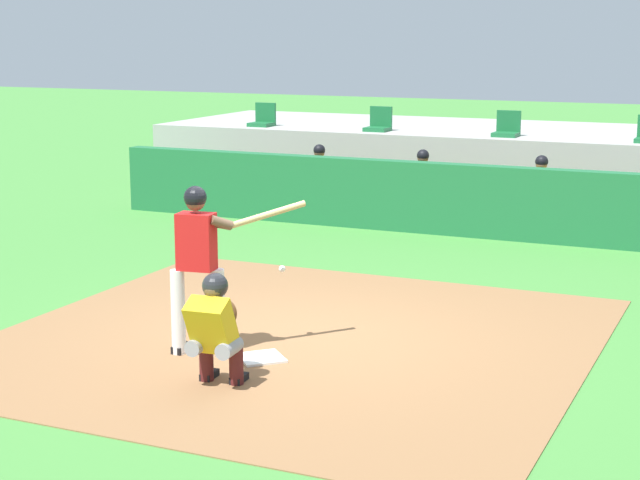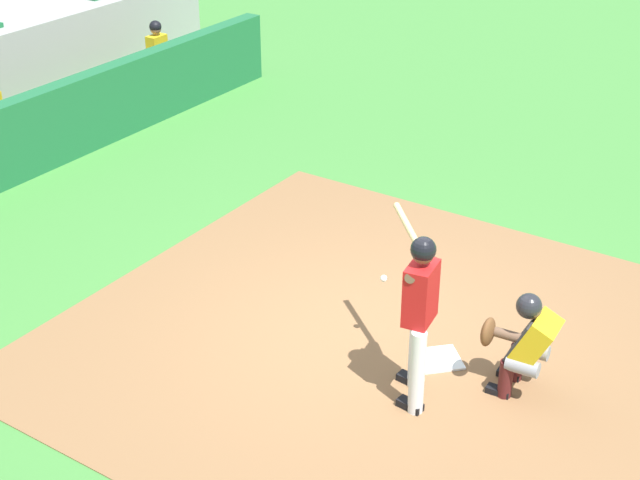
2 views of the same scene
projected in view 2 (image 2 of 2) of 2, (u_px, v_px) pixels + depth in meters
The scene contains 6 objects.
ground_plane at pixel (373, 337), 10.23m from camera, with size 80.00×80.00×0.00m, color #428438.
dirt_infield at pixel (373, 337), 10.23m from camera, with size 6.40×6.40×0.01m, color olive.
home_plate at pixel (439, 359), 9.83m from camera, with size 0.44×0.44×0.02m, color white.
batter_at_plate at pixel (419, 308), 8.82m from camera, with size 1.17×0.98×1.80m.
catcher_crouched at pixel (524, 340), 9.11m from camera, with size 0.50×1.93×1.13m.
dugout_player_3 at pixel (163, 56), 17.05m from camera, with size 0.49×0.70×1.30m.
Camera 2 is at (-7.42, -4.21, 5.77)m, focal length 52.66 mm.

